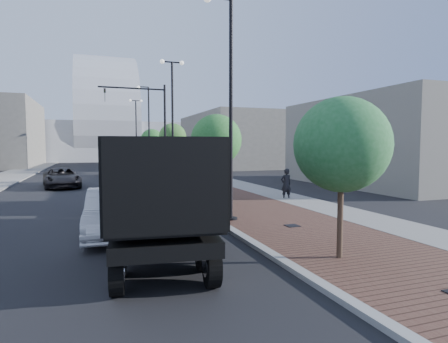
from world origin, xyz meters
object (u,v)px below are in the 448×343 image
object	(u,v)px
white_sedan	(113,212)
dark_car_mid	(62,178)
pedestrian	(286,184)
dump_truck	(153,189)

from	to	relation	value
white_sedan	dark_car_mid	xyz separation A→B (m)	(-2.97, 17.19, -0.07)
dark_car_mid	pedestrian	bearing A→B (deg)	-49.65
dump_truck	white_sedan	size ratio (longest dim) A/B	2.70
white_sedan	dark_car_mid	world-z (taller)	white_sedan
dump_truck	dark_car_mid	size ratio (longest dim) A/B	2.49
dark_car_mid	pedestrian	xyz separation A→B (m)	(13.05, -11.64, 0.18)
dump_truck	dark_car_mid	xyz separation A→B (m)	(-4.65, 15.58, -0.68)
white_sedan	dark_car_mid	size ratio (longest dim) A/B	0.92
dump_truck	pedestrian	bearing A→B (deg)	31.53
dump_truck	pedestrian	xyz separation A→B (m)	(8.40, 3.94, -0.50)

